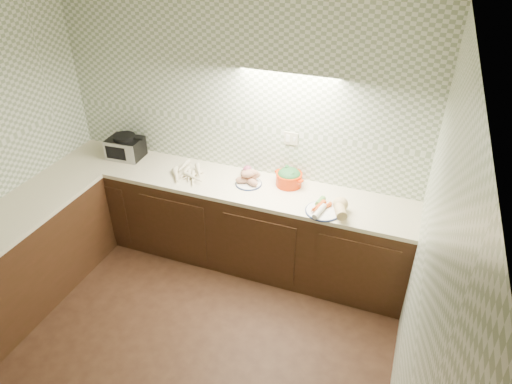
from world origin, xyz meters
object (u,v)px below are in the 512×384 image
(dutch_oven, at_px, (289,177))
(toaster_oven, at_px, (125,147))
(parsnip_pile, at_px, (187,171))
(veg_plate, at_px, (332,207))
(onion_bowl, at_px, (249,173))
(sweet_potato_plate, at_px, (249,178))

(dutch_oven, bearing_deg, toaster_oven, -155.79)
(parsnip_pile, bearing_deg, veg_plate, -5.84)
(onion_bowl, bearing_deg, dutch_oven, 0.38)
(onion_bowl, bearing_deg, veg_plate, -18.22)
(sweet_potato_plate, height_order, onion_bowl, sweet_potato_plate)
(dutch_oven, bearing_deg, parsnip_pile, -149.73)
(parsnip_pile, height_order, dutch_oven, dutch_oven)
(toaster_oven, bearing_deg, parsnip_pile, -9.50)
(toaster_oven, distance_m, veg_plate, 2.25)
(parsnip_pile, height_order, sweet_potato_plate, sweet_potato_plate)
(onion_bowl, xyz_separation_m, veg_plate, (0.88, -0.29, 0.00))
(onion_bowl, relative_size, veg_plate, 0.42)
(dutch_oven, bearing_deg, sweet_potato_plate, -139.84)
(parsnip_pile, relative_size, dutch_oven, 1.18)
(sweet_potato_plate, bearing_deg, dutch_oven, 17.87)
(toaster_oven, bearing_deg, onion_bowl, -0.93)
(veg_plate, bearing_deg, parsnip_pile, 174.16)
(parsnip_pile, relative_size, veg_plate, 0.99)
(sweet_potato_plate, bearing_deg, onion_bowl, 112.37)
(parsnip_pile, bearing_deg, toaster_oven, 173.80)
(toaster_oven, height_order, parsnip_pile, toaster_oven)
(toaster_oven, relative_size, parsnip_pile, 0.94)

